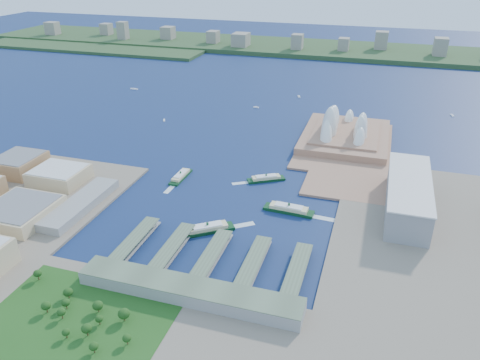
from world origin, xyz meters
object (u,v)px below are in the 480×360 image
(ferry_c, at_px, (208,227))
(ferry_a, at_px, (181,175))
(toaster_building, at_px, (408,195))
(ferry_d, at_px, (289,208))
(opera_house, at_px, (347,122))
(ferry_b, at_px, (266,177))

(ferry_c, bearing_deg, ferry_a, -0.07)
(toaster_building, relative_size, ferry_a, 3.15)
(toaster_building, xyz_separation_m, ferry_c, (-203.33, -109.07, -15.05))
(ferry_a, relative_size, ferry_d, 0.84)
(opera_house, height_order, ferry_c, opera_house)
(ferry_a, height_order, ferry_b, ferry_b)
(opera_house, relative_size, ferry_b, 3.65)
(toaster_building, height_order, ferry_c, toaster_building)
(opera_house, height_order, toaster_building, opera_house)
(ferry_c, bearing_deg, ferry_b, -48.04)
(ferry_b, xyz_separation_m, ferry_c, (-29.44, -137.54, 0.78))
(ferry_b, bearing_deg, toaster_building, 50.34)
(ferry_a, bearing_deg, opera_house, 46.83)
(ferry_a, bearing_deg, ferry_d, -14.66)
(ferry_b, relative_size, ferry_c, 0.86)
(ferry_a, bearing_deg, ferry_c, -52.96)
(toaster_building, xyz_separation_m, ferry_d, (-128.76, -42.03, -14.99))
(ferry_a, distance_m, ferry_b, 112.86)
(opera_house, xyz_separation_m, toaster_building, (90.00, -200.00, -11.50))
(opera_house, xyz_separation_m, ferry_d, (-38.76, -242.03, -26.49))
(ferry_d, bearing_deg, ferry_c, 135.74)
(toaster_building, height_order, ferry_a, toaster_building)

